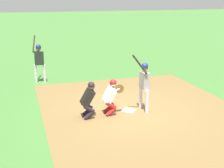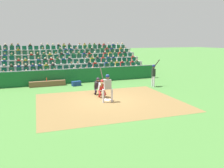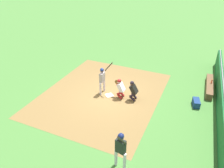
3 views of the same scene
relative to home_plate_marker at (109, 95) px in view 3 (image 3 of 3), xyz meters
name	(u,v)px [view 3 (image 3 of 3)]	position (x,y,z in m)	size (l,w,h in m)	color
ground_plane	(109,95)	(0.00, 0.00, -0.02)	(160.00, 160.00, 0.00)	#488038
infield_dirt_patch	(102,94)	(0.00, 0.50, -0.01)	(8.65, 7.05, 0.01)	olive
home_plate_marker	(109,95)	(0.00, 0.00, 0.00)	(0.44, 0.44, 0.02)	white
batter_at_plate	(102,78)	(0.15, 0.51, 1.07)	(0.69, 0.73, 2.13)	silver
catcher_crouching	(120,87)	(0.08, -0.70, 0.69)	(0.49, 0.71, 1.27)	#A91F1F
home_plate_umpire	(133,90)	(0.11, -1.51, 0.67)	(0.49, 0.52, 1.26)	black
dugout_wall	(222,109)	(0.00, -6.40, 0.62)	(14.89, 0.24, 1.32)	#145928
dugout_bench	(209,86)	(3.08, -5.85, 0.20)	(2.90, 0.40, 0.44)	brown
water_bottle_on_bench	(212,82)	(3.13, -5.93, 0.56)	(0.07, 0.07, 0.26)	#DB4426
equipment_duffel_bag	(196,103)	(0.81, -5.16, 0.18)	(0.74, 0.36, 0.39)	navy
on_deck_batter	(121,147)	(-4.96, -2.48, 1.13)	(0.76, 0.57, 2.21)	silver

